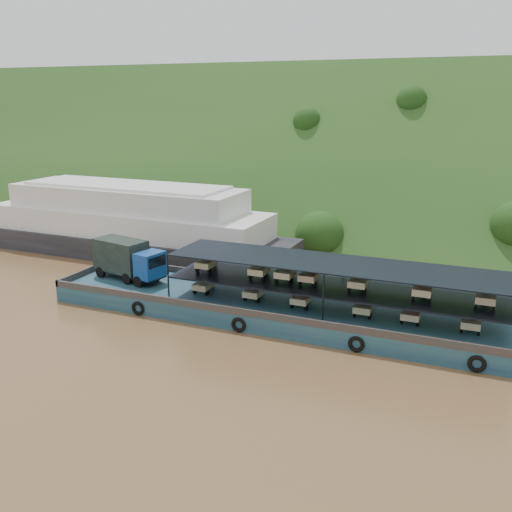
% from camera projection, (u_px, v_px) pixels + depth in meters
% --- Properties ---
extents(ground, '(160.00, 160.00, 0.00)m').
position_uv_depth(ground, '(265.00, 310.00, 42.36)').
color(ground, brown).
rests_on(ground, ground).
extents(hillside, '(140.00, 39.60, 39.60)m').
position_uv_depth(hillside, '(368.00, 218.00, 74.32)').
color(hillside, '#1F3D16').
rests_on(hillside, ground).
extents(cargo_barge, '(35.00, 7.18, 4.54)m').
position_uv_depth(cargo_barge, '(274.00, 302.00, 40.79)').
color(cargo_barge, '#152F4A').
rests_on(cargo_barge, ground).
extents(passenger_ferry, '(34.59, 9.04, 6.98)m').
position_uv_depth(passenger_ferry, '(128.00, 223.00, 57.54)').
color(passenger_ferry, black).
rests_on(passenger_ferry, ground).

